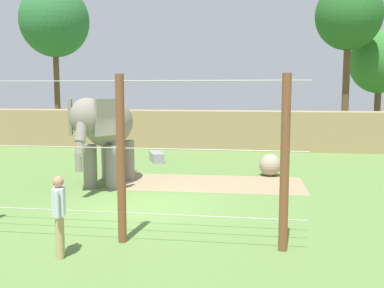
{
  "coord_description": "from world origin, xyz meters",
  "views": [
    {
      "loc": [
        3.21,
        -12.32,
        3.37
      ],
      "look_at": [
        0.8,
        3.58,
        1.4
      ],
      "focal_mm": 41.5,
      "sensor_mm": 36.0,
      "label": 1
    }
  ],
  "objects_px": {
    "zookeeper": "(59,213)",
    "enrichment_ball": "(270,165)",
    "elephant": "(105,127)",
    "feed_trough": "(157,157)"
  },
  "relations": [
    {
      "from": "enrichment_ball",
      "to": "zookeeper",
      "type": "relative_size",
      "value": 0.52
    },
    {
      "from": "elephant",
      "to": "zookeeper",
      "type": "height_order",
      "value": "elephant"
    },
    {
      "from": "zookeeper",
      "to": "enrichment_ball",
      "type": "bearing_deg",
      "value": 64.83
    },
    {
      "from": "elephant",
      "to": "zookeeper",
      "type": "bearing_deg",
      "value": -78.27
    },
    {
      "from": "enrichment_ball",
      "to": "zookeeper",
      "type": "xyz_separation_m",
      "value": [
        -4.39,
        -9.33,
        0.49
      ]
    },
    {
      "from": "elephant",
      "to": "enrichment_ball",
      "type": "distance_m",
      "value": 6.56
    },
    {
      "from": "elephant",
      "to": "enrichment_ball",
      "type": "xyz_separation_m",
      "value": [
        5.77,
        2.65,
        -1.63
      ]
    },
    {
      "from": "enrichment_ball",
      "to": "elephant",
      "type": "bearing_deg",
      "value": -155.35
    },
    {
      "from": "enrichment_ball",
      "to": "feed_trough",
      "type": "distance_m",
      "value": 5.9
    },
    {
      "from": "zookeeper",
      "to": "feed_trough",
      "type": "distance_m",
      "value": 12.12
    }
  ]
}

